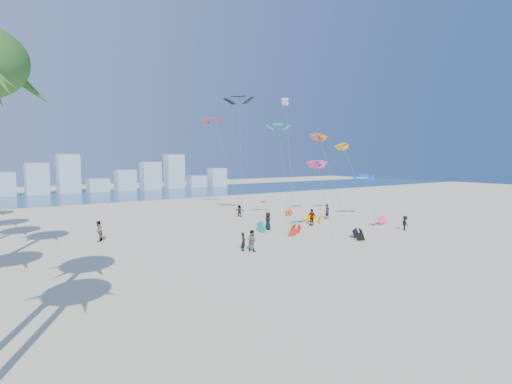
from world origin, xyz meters
TOP-DOWN VIEW (x-y plane):
  - ground at (0.00, 0.00)m, footprint 220.00×220.00m
  - ocean at (0.00, 72.00)m, footprint 220.00×220.00m
  - kitesurfer_near at (-1.24, 11.99)m, footprint 0.68×0.67m
  - kitesurfer_mid at (-0.68, 11.60)m, footprint 1.00×1.09m
  - kitesurfers_far at (7.82, 20.65)m, footprint 29.38×20.49m
  - grounded_kites at (12.16, 17.08)m, footprint 16.47×19.61m
  - flying_kites at (13.38, 24.61)m, footprint 18.87×28.20m
  - distant_skyline at (-1.19, 82.00)m, footprint 85.00×3.00m

SIDE VIEW (x-z plane):
  - ground at x=0.00m, z-range 0.00..0.00m
  - ocean at x=0.00m, z-range 0.01..0.01m
  - grounded_kites at x=12.16m, z-range -0.02..0.91m
  - kitesurfer_near at x=-1.24m, z-range 0.00..1.58m
  - kitesurfer_mid at x=-0.68m, z-range 0.00..1.79m
  - kitesurfers_far at x=7.82m, z-range -0.06..1.86m
  - distant_skyline at x=-1.19m, z-range -1.11..7.29m
  - flying_kites at x=13.38m, z-range 3.71..19.36m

